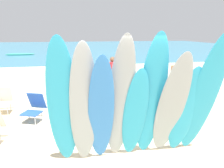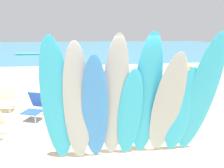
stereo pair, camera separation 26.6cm
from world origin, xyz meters
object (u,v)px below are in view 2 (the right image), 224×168
object	(u,v)px
beach_chair_striped	(35,106)
surfboard_grey_1	(78,108)
surfboard_teal_4	(130,116)
distant_boat	(28,54)
surfboard_teal_5	(146,101)
surfboard_teal_7	(181,113)
beachgoer_near_rack	(182,81)
beach_chair_red	(5,98)
surfboard_grey_3	(115,103)
surfboard_grey_6	(166,109)
surfboard_teal_0	(57,106)
surfboard_blue_2	(95,113)
surfboard_teal_8	(199,100)
surfboard_rack	(124,127)
beachgoer_by_water	(115,73)

from	to	relation	value
beach_chair_striped	surfboard_grey_1	bearing A→B (deg)	-42.76
surfboard_teal_4	distant_boat	distance (m)	23.03
surfboard_teal_5	surfboard_teal_7	world-z (taller)	surfboard_teal_5
surfboard_teal_5	beachgoer_near_rack	world-z (taller)	surfboard_teal_5
surfboard_grey_1	beachgoer_near_rack	world-z (taller)	surfboard_grey_1
beach_chair_red	distant_boat	bearing A→B (deg)	99.57
surfboard_grey_3	surfboard_grey_6	world-z (taller)	surfboard_grey_3
surfboard_grey_1	beach_chair_striped	world-z (taller)	surfboard_grey_1
surfboard_teal_0	beachgoer_near_rack	size ratio (longest dim) A/B	1.56
surfboard_grey_1	surfboard_grey_6	size ratio (longest dim) A/B	1.05
distant_boat	surfboard_blue_2	bearing A→B (deg)	-75.60
surfboard_blue_2	surfboard_teal_8	world-z (taller)	surfboard_teal_8
surfboard_blue_2	surfboard_teal_4	size ratio (longest dim) A/B	1.15
surfboard_grey_3	beach_chair_striped	xyz separation A→B (m)	(-1.93, 2.69, -0.85)
surfboard_grey_1	beachgoer_near_rack	bearing A→B (deg)	42.22
surfboard_teal_8	beach_chair_red	world-z (taller)	surfboard_teal_8
surfboard_teal_0	surfboard_grey_6	distance (m)	2.03
surfboard_teal_8	beachgoer_near_rack	xyz separation A→B (m)	(1.09, 2.96, -0.32)
surfboard_grey_6	beach_chair_striped	xyz separation A→B (m)	(-2.92, 2.72, -0.71)
surfboard_teal_4	surfboard_teal_5	size ratio (longest dim) A/B	0.77
surfboard_rack	beach_chair_red	xyz separation A→B (m)	(-3.37, 2.88, -0.04)
surfboard_grey_6	beachgoer_near_rack	world-z (taller)	surfboard_grey_6
surfboard_teal_8	distant_boat	size ratio (longest dim) A/B	0.90
surfboard_rack	surfboard_teal_8	distance (m)	1.73
surfboard_blue_2	beach_chair_striped	bearing A→B (deg)	124.29
beachgoer_by_water	surfboard_teal_5	bearing A→B (deg)	-136.19
surfboard_grey_6	surfboard_teal_5	bearing A→B (deg)	173.76
surfboard_teal_7	distant_boat	distance (m)	23.36
surfboard_rack	beach_chair_striped	distance (m)	2.99
surfboard_blue_2	beachgoer_near_rack	size ratio (longest dim) A/B	1.42
surfboard_grey_3	surfboard_teal_4	xyz separation A→B (m)	(0.30, 0.07, -0.29)
surfboard_teal_4	surfboard_teal_8	size ratio (longest dim) A/B	0.76
surfboard_teal_7	beach_chair_striped	world-z (taller)	surfboard_teal_7
surfboard_grey_6	surfboard_teal_8	world-z (taller)	surfboard_teal_8
surfboard_grey_6	surfboard_grey_1	bearing A→B (deg)	-178.67
beachgoer_by_water	surfboard_grey_6	bearing A→B (deg)	-131.86
surfboard_rack	beach_chair_striped	size ratio (longest dim) A/B	3.74
surfboard_grey_3	surfboard_teal_5	distance (m)	0.60
beach_chair_striped	surfboard_rack	bearing A→B (deg)	-18.55
beachgoer_near_rack	beachgoer_by_water	xyz separation A→B (m)	(-1.84, 2.26, -0.08)
surfboard_teal_0	surfboard_teal_5	bearing A→B (deg)	2.48
surfboard_grey_1	surfboard_grey_3	bearing A→B (deg)	3.06
surfboard_grey_1	beachgoer_by_water	world-z (taller)	surfboard_grey_1
surfboard_blue_2	surfboard_teal_0	bearing A→B (deg)	178.17
surfboard_teal_8	beachgoer_near_rack	world-z (taller)	surfboard_teal_8
surfboard_grey_1	distant_boat	world-z (taller)	surfboard_grey_1
surfboard_grey_1	surfboard_teal_4	bearing A→B (deg)	6.45
beachgoer_by_water	beach_chair_red	bearing A→B (deg)	158.16
surfboard_grey_3	surfboard_grey_6	size ratio (longest dim) A/B	1.10
surfboard_teal_8	surfboard_teal_5	bearing A→B (deg)	176.01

